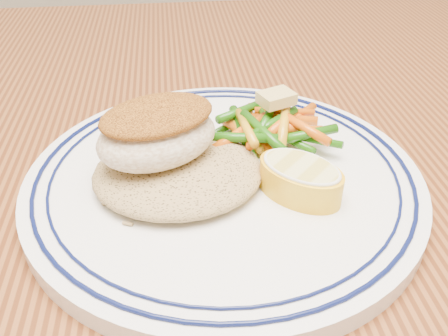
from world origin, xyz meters
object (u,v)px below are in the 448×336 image
dining_table (253,247)px  fish_fillet (157,132)px  plate (224,180)px  rice_pilaf (178,169)px  vegetable_pile (265,127)px  lemon_wedge (300,178)px

dining_table → fish_fillet: fish_fillet is taller
plate → rice_pilaf: size_ratio=2.40×
dining_table → rice_pilaf: rice_pilaf is taller
fish_fillet → vegetable_pile: (0.08, 0.04, -0.02)m
dining_table → fish_fillet: 0.17m
dining_table → fish_fillet: bearing=-156.1°
plate → rice_pilaf: (-0.03, -0.01, 0.02)m
rice_pilaf → vegetable_pile: vegetable_pile is taller
plate → fish_fillet: (-0.05, 0.00, 0.04)m
rice_pilaf → fish_fillet: size_ratio=1.17×
vegetable_pile → dining_table: bearing=-140.0°
dining_table → plate: bearing=-131.6°
plate → fish_fillet: bearing=179.1°
plate → vegetable_pile: size_ratio=2.63×
rice_pilaf → fish_fillet: bearing=149.8°
dining_table → lemon_wedge: lemon_wedge is taller
dining_table → lemon_wedge: bearing=-74.5°
rice_pilaf → dining_table: bearing=32.8°
lemon_wedge → dining_table: bearing=105.5°
fish_fillet → plate: bearing=-0.9°
dining_table → lemon_wedge: 0.14m
plate → fish_fillet: 0.06m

